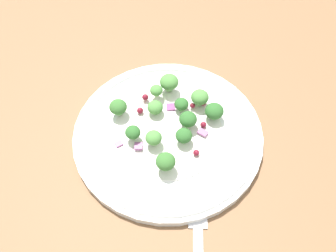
# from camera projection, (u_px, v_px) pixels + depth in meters

# --- Properties ---
(ground_plane) EXTENTS (1.80, 1.80, 0.02)m
(ground_plane) POSITION_uv_depth(u_px,v_px,m) (172.00, 158.00, 0.54)
(ground_plane) COLOR brown
(plate) EXTENTS (0.27, 0.27, 0.02)m
(plate) POSITION_uv_depth(u_px,v_px,m) (168.00, 133.00, 0.54)
(plate) COLOR white
(plate) RESTS_ON ground_plane
(dressing_pool) EXTENTS (0.16, 0.16, 0.00)m
(dressing_pool) POSITION_uv_depth(u_px,v_px,m) (168.00, 132.00, 0.54)
(dressing_pool) COLOR white
(dressing_pool) RESTS_ON plate
(broccoli_floret_0) EXTENTS (0.02, 0.02, 0.02)m
(broccoli_floret_0) POSITION_uv_depth(u_px,v_px,m) (181.00, 104.00, 0.55)
(broccoli_floret_0) COLOR #9EC684
(broccoli_floret_0) RESTS_ON plate
(broccoli_floret_1) EXTENTS (0.02, 0.02, 0.02)m
(broccoli_floret_1) POSITION_uv_depth(u_px,v_px,m) (184.00, 136.00, 0.52)
(broccoli_floret_1) COLOR #9EC684
(broccoli_floret_1) RESTS_ON plate
(broccoli_floret_2) EXTENTS (0.03, 0.03, 0.03)m
(broccoli_floret_2) POSITION_uv_depth(u_px,v_px,m) (169.00, 82.00, 0.57)
(broccoli_floret_2) COLOR #8EB77A
(broccoli_floret_2) RESTS_ON plate
(broccoli_floret_3) EXTENTS (0.03, 0.03, 0.03)m
(broccoli_floret_3) POSITION_uv_depth(u_px,v_px,m) (200.00, 97.00, 0.55)
(broccoli_floret_3) COLOR #8EB77A
(broccoli_floret_3) RESTS_ON plate
(broccoli_floret_4) EXTENTS (0.03, 0.03, 0.03)m
(broccoli_floret_4) POSITION_uv_depth(u_px,v_px,m) (188.00, 119.00, 0.53)
(broccoli_floret_4) COLOR #ADD18E
(broccoli_floret_4) RESTS_ON plate
(broccoli_floret_5) EXTENTS (0.02, 0.02, 0.02)m
(broccoli_floret_5) POSITION_uv_depth(u_px,v_px,m) (134.00, 131.00, 0.52)
(broccoli_floret_5) COLOR #8EB77A
(broccoli_floret_5) RESTS_ON plate
(broccoli_floret_6) EXTENTS (0.02, 0.02, 0.02)m
(broccoli_floret_6) POSITION_uv_depth(u_px,v_px,m) (156.00, 91.00, 0.56)
(broccoli_floret_6) COLOR #ADD18E
(broccoli_floret_6) RESTS_ON plate
(broccoli_floret_7) EXTENTS (0.02, 0.02, 0.02)m
(broccoli_floret_7) POSITION_uv_depth(u_px,v_px,m) (153.00, 139.00, 0.51)
(broccoli_floret_7) COLOR #ADD18E
(broccoli_floret_7) RESTS_ON plate
(broccoli_floret_8) EXTENTS (0.03, 0.03, 0.03)m
(broccoli_floret_8) POSITION_uv_depth(u_px,v_px,m) (118.00, 107.00, 0.54)
(broccoli_floret_8) COLOR #8EB77A
(broccoli_floret_8) RESTS_ON plate
(broccoli_floret_9) EXTENTS (0.02, 0.02, 0.02)m
(broccoli_floret_9) POSITION_uv_depth(u_px,v_px,m) (155.00, 108.00, 0.55)
(broccoli_floret_9) COLOR #8EB77A
(broccoli_floret_9) RESTS_ON plate
(broccoli_floret_10) EXTENTS (0.03, 0.03, 0.03)m
(broccoli_floret_10) POSITION_uv_depth(u_px,v_px,m) (214.00, 111.00, 0.54)
(broccoli_floret_10) COLOR #8EB77A
(broccoli_floret_10) RESTS_ON plate
(broccoli_floret_11) EXTENTS (0.03, 0.03, 0.03)m
(broccoli_floret_11) POSITION_uv_depth(u_px,v_px,m) (168.00, 162.00, 0.49)
(broccoli_floret_11) COLOR #9EC684
(broccoli_floret_11) RESTS_ON plate
(cranberry_0) EXTENTS (0.01, 0.01, 0.01)m
(cranberry_0) POSITION_uv_depth(u_px,v_px,m) (195.00, 155.00, 0.51)
(cranberry_0) COLOR maroon
(cranberry_0) RESTS_ON plate
(cranberry_1) EXTENTS (0.01, 0.01, 0.01)m
(cranberry_1) POSITION_uv_depth(u_px,v_px,m) (193.00, 106.00, 0.56)
(cranberry_1) COLOR maroon
(cranberry_1) RESTS_ON plate
(cranberry_2) EXTENTS (0.01, 0.01, 0.01)m
(cranberry_2) POSITION_uv_depth(u_px,v_px,m) (140.00, 111.00, 0.55)
(cranberry_2) COLOR maroon
(cranberry_2) RESTS_ON plate
(cranberry_3) EXTENTS (0.01, 0.01, 0.01)m
(cranberry_3) POSITION_uv_depth(u_px,v_px,m) (203.00, 103.00, 0.56)
(cranberry_3) COLOR maroon
(cranberry_3) RESTS_ON plate
(cranberry_4) EXTENTS (0.01, 0.01, 0.01)m
(cranberry_4) POSITION_uv_depth(u_px,v_px,m) (203.00, 125.00, 0.54)
(cranberry_4) COLOR maroon
(cranberry_4) RESTS_ON plate
(cranberry_5) EXTENTS (0.01, 0.01, 0.01)m
(cranberry_5) POSITION_uv_depth(u_px,v_px,m) (145.00, 97.00, 0.57)
(cranberry_5) COLOR maroon
(cranberry_5) RESTS_ON plate
(onion_bit_0) EXTENTS (0.02, 0.01, 0.00)m
(onion_bit_0) POSITION_uv_depth(u_px,v_px,m) (203.00, 133.00, 0.53)
(onion_bit_0) COLOR #A35B93
(onion_bit_0) RESTS_ON plate
(onion_bit_1) EXTENTS (0.02, 0.02, 0.00)m
(onion_bit_1) POSITION_uv_depth(u_px,v_px,m) (171.00, 107.00, 0.56)
(onion_bit_1) COLOR #843D75
(onion_bit_1) RESTS_ON plate
(onion_bit_2) EXTENTS (0.01, 0.01, 0.00)m
(onion_bit_2) POSITION_uv_depth(u_px,v_px,m) (119.00, 144.00, 0.53)
(onion_bit_2) COLOR #934C84
(onion_bit_2) RESTS_ON plate
(onion_bit_3) EXTENTS (0.01, 0.01, 0.00)m
(onion_bit_3) POSITION_uv_depth(u_px,v_px,m) (138.00, 146.00, 0.52)
(onion_bit_3) COLOR #934C84
(onion_bit_3) RESTS_ON plate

